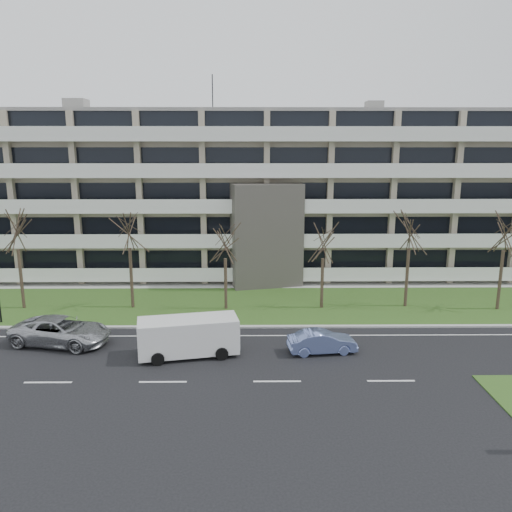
{
  "coord_description": "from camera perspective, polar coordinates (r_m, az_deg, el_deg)",
  "views": [
    {
      "loc": [
        -1.35,
        -24.13,
        12.05
      ],
      "look_at": [
        -1.01,
        10.0,
        4.56
      ],
      "focal_mm": 35.0,
      "sensor_mm": 36.0,
      "label": 1
    }
  ],
  "objects": [
    {
      "name": "apartment_building",
      "position": [
        49.67,
        0.99,
        7.25
      ],
      "size": [
        60.5,
        15.1,
        18.75
      ],
      "color": "tan",
      "rests_on": "ground"
    },
    {
      "name": "tree_5",
      "position": [
        38.89,
        17.23,
        3.37
      ],
      "size": [
        4.07,
        4.07,
        8.14
      ],
      "color": "#382B21",
      "rests_on": "ground"
    },
    {
      "name": "tree_4",
      "position": [
        37.3,
        7.71,
        1.97
      ],
      "size": [
        3.47,
        3.47,
        6.93
      ],
      "color": "#382B21",
      "rests_on": "ground"
    },
    {
      "name": "white_van",
      "position": [
        29.83,
        -7.6,
        -8.77
      ],
      "size": [
        6.09,
        3.22,
        2.24
      ],
      "rotation": [
        0.0,
        0.0,
        0.2
      ],
      "color": "white",
      "rests_on": "ground"
    },
    {
      "name": "silver_pickup",
      "position": [
        33.61,
        -21.4,
        -7.98
      ],
      "size": [
        6.56,
        4.0,
        1.7
      ],
      "primitive_type": "imported",
      "rotation": [
        0.0,
        0.0,
        1.37
      ],
      "color": "#AAACB1",
      "rests_on": "ground"
    },
    {
      "name": "sidewalk",
      "position": [
        44.31,
        1.2,
        -3.35
      ],
      "size": [
        90.0,
        2.0,
        0.08
      ],
      "primitive_type": "cube",
      "color": "#B2B2AD",
      "rests_on": "ground"
    },
    {
      "name": "ground",
      "position": [
        27.01,
        2.43,
        -14.13
      ],
      "size": [
        160.0,
        160.0,
        0.0
      ],
      "primitive_type": "plane",
      "color": "black",
      "rests_on": "ground"
    },
    {
      "name": "curb",
      "position": [
        34.32,
        1.74,
        -8.07
      ],
      "size": [
        90.0,
        0.35,
        0.12
      ],
      "primitive_type": "cube",
      "color": "#B2B2AD",
      "rests_on": "ground"
    },
    {
      "name": "lane_edge_line",
      "position": [
        32.94,
        1.85,
        -9.07
      ],
      "size": [
        90.0,
        0.12,
        0.01
      ],
      "primitive_type": "cube",
      "color": "white",
      "rests_on": "ground"
    },
    {
      "name": "tree_1",
      "position": [
        40.73,
        -25.78,
        3.17
      ],
      "size": [
        4.11,
        4.11,
        8.22
      ],
      "color": "#382B21",
      "rests_on": "ground"
    },
    {
      "name": "tree_2",
      "position": [
        38.03,
        -14.38,
        3.56
      ],
      "size": [
        4.16,
        4.16,
        8.32
      ],
      "color": "#382B21",
      "rests_on": "ground"
    },
    {
      "name": "tree_6",
      "position": [
        40.75,
        26.66,
        2.99
      ],
      "size": [
        4.07,
        4.07,
        8.14
      ],
      "color": "#382B21",
      "rests_on": "ground"
    },
    {
      "name": "blue_sedan",
      "position": [
        30.43,
        7.56,
        -9.69
      ],
      "size": [
        4.23,
        1.92,
        1.34
      ],
      "primitive_type": "imported",
      "rotation": [
        0.0,
        0.0,
        1.7
      ],
      "color": "#7E92DA",
      "rests_on": "ground"
    },
    {
      "name": "tree_3",
      "position": [
        36.75,
        -3.56,
        2.04
      ],
      "size": [
        3.52,
        3.52,
        7.04
      ],
      "color": "#382B21",
      "rests_on": "ground"
    },
    {
      "name": "grass_verge",
      "position": [
        39.05,
        1.45,
        -5.55
      ],
      "size": [
        90.0,
        10.0,
        0.06
      ],
      "primitive_type": "cube",
      "color": "#2E501A",
      "rests_on": "ground"
    }
  ]
}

